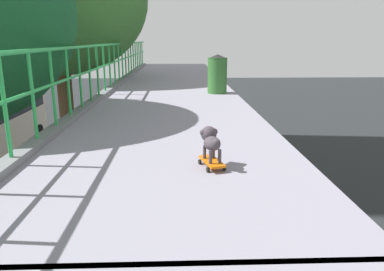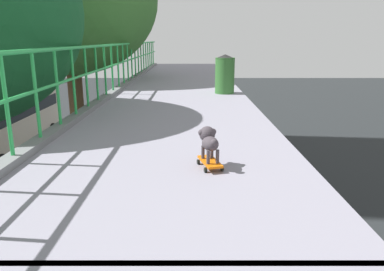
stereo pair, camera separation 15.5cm
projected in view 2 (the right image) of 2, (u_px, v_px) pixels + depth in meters
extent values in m
cube|color=gray|center=(149.00, 233.00, 2.98)|extent=(3.29, 35.55, 0.43)
cube|color=black|center=(134.00, 263.00, 2.22)|extent=(3.23, 0.06, 0.00)
cylinder|color=green|center=(7.00, 106.00, 3.86)|extent=(0.04, 0.04, 1.08)
cylinder|color=green|center=(36.00, 95.00, 4.59)|extent=(0.04, 0.04, 1.08)
cylinder|color=green|center=(58.00, 88.00, 5.31)|extent=(0.04, 0.04, 1.08)
cylinder|color=green|center=(74.00, 82.00, 6.04)|extent=(0.04, 0.04, 1.08)
cylinder|color=green|center=(87.00, 77.00, 6.76)|extent=(0.04, 0.04, 1.08)
cylinder|color=green|center=(97.00, 74.00, 7.49)|extent=(0.04, 0.04, 1.08)
cylinder|color=green|center=(105.00, 70.00, 8.22)|extent=(0.04, 0.04, 1.08)
cylinder|color=green|center=(112.00, 68.00, 8.94)|extent=(0.04, 0.04, 1.08)
cylinder|color=green|center=(118.00, 66.00, 9.67)|extent=(0.04, 0.04, 1.08)
cylinder|color=green|center=(123.00, 64.00, 10.39)|extent=(0.04, 0.04, 1.08)
cylinder|color=green|center=(128.00, 62.00, 11.12)|extent=(0.04, 0.04, 1.08)
cylinder|color=green|center=(132.00, 61.00, 11.85)|extent=(0.04, 0.04, 1.08)
cylinder|color=green|center=(135.00, 60.00, 12.57)|extent=(0.04, 0.04, 1.08)
cylinder|color=green|center=(138.00, 58.00, 13.30)|extent=(0.04, 0.04, 1.08)
cylinder|color=green|center=(141.00, 57.00, 14.03)|extent=(0.04, 0.04, 1.08)
cylinder|color=green|center=(144.00, 57.00, 14.75)|extent=(0.04, 0.04, 1.08)
cylinder|color=green|center=(146.00, 56.00, 15.48)|extent=(0.04, 0.04, 1.08)
cylinder|color=green|center=(148.00, 55.00, 16.20)|extent=(0.04, 0.04, 1.08)
cylinder|color=green|center=(150.00, 54.00, 16.93)|extent=(0.04, 0.04, 1.08)
cylinder|color=green|center=(152.00, 54.00, 17.66)|extent=(0.04, 0.04, 1.08)
cylinder|color=green|center=(153.00, 53.00, 18.38)|extent=(0.04, 0.04, 1.08)
cube|color=beige|center=(3.00, 122.00, 20.56)|extent=(2.52, 10.85, 3.25)
cube|color=black|center=(1.00, 112.00, 20.41)|extent=(2.54, 9.98, 0.70)
cylinder|color=black|center=(52.00, 130.00, 24.59)|extent=(0.28, 0.96, 0.96)
cylinder|color=black|center=(16.00, 130.00, 24.59)|extent=(0.28, 0.96, 0.96)
cylinder|color=black|center=(1.00, 163.00, 18.03)|extent=(0.28, 0.96, 0.96)
cylinder|color=brown|center=(79.00, 136.00, 13.19)|extent=(0.50, 0.50, 6.06)
cube|color=orange|center=(210.00, 162.00, 3.87)|extent=(0.26, 0.43, 0.02)
cylinder|color=black|center=(214.00, 160.00, 4.02)|extent=(0.04, 0.06, 0.05)
cylinder|color=black|center=(199.00, 162.00, 3.98)|extent=(0.04, 0.06, 0.05)
cylinder|color=black|center=(222.00, 168.00, 3.78)|extent=(0.04, 0.06, 0.05)
cylinder|color=black|center=(206.00, 170.00, 3.73)|extent=(0.04, 0.06, 0.05)
cylinder|color=#433B41|center=(212.00, 151.00, 3.94)|extent=(0.04, 0.04, 0.14)
cylinder|color=#433B41|center=(203.00, 152.00, 3.91)|extent=(0.04, 0.04, 0.14)
cylinder|color=#433B41|center=(218.00, 156.00, 3.77)|extent=(0.04, 0.04, 0.14)
cylinder|color=#433B41|center=(208.00, 157.00, 3.74)|extent=(0.04, 0.04, 0.14)
ellipsoid|color=#433B41|center=(210.00, 144.00, 3.81)|extent=(0.22, 0.28, 0.15)
sphere|color=#433B41|center=(207.00, 134.00, 3.89)|extent=(0.17, 0.17, 0.17)
ellipsoid|color=#392E4C|center=(205.00, 134.00, 3.96)|extent=(0.08, 0.09, 0.05)
sphere|color=#433B41|center=(213.00, 132.00, 3.90)|extent=(0.07, 0.07, 0.07)
sphere|color=#433B41|center=(202.00, 133.00, 3.87)|extent=(0.07, 0.07, 0.07)
sphere|color=#433B41|center=(214.00, 143.00, 3.68)|extent=(0.07, 0.07, 0.07)
cylinder|color=#336C2E|center=(225.00, 76.00, 9.08)|extent=(0.48, 0.48, 0.87)
cone|color=black|center=(225.00, 56.00, 8.96)|extent=(0.49, 0.49, 0.10)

